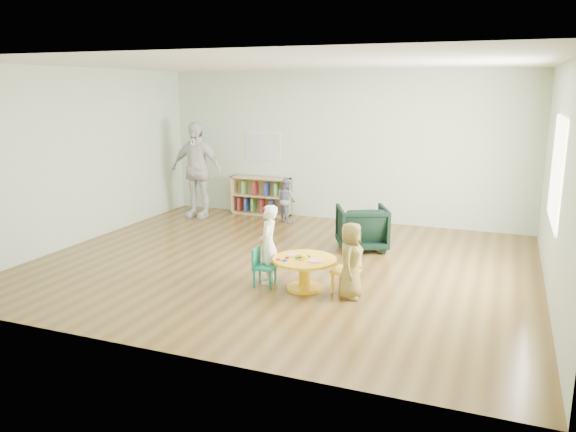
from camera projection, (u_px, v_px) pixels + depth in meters
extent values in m
plane|color=brown|center=(282.00, 263.00, 8.12)|extent=(7.00, 7.00, 0.00)
cube|color=silver|center=(281.00, 67.00, 7.50)|extent=(7.00, 6.00, 0.10)
cube|color=#B5C9AC|center=(342.00, 147.00, 10.52)|extent=(7.00, 0.10, 2.80)
cube|color=#B5C9AC|center=(158.00, 211.00, 5.08)|extent=(7.00, 0.10, 2.80)
cube|color=#B5C9AC|center=(81.00, 156.00, 9.05)|extent=(0.10, 6.00, 2.80)
cube|color=#B5C9AC|center=(559.00, 183.00, 6.56)|extent=(0.10, 6.00, 2.80)
cube|color=white|center=(556.00, 171.00, 6.81)|extent=(0.02, 1.60, 1.30)
cylinder|color=yellow|center=(304.00, 275.00, 7.06)|extent=(0.14, 0.14, 0.37)
cylinder|color=yellow|center=(304.00, 287.00, 7.09)|extent=(0.45, 0.45, 0.04)
cylinder|color=yellow|center=(305.00, 260.00, 7.01)|extent=(0.81, 0.81, 0.04)
cylinder|color=pink|center=(292.00, 255.00, 7.11)|extent=(0.15, 0.15, 0.02)
cylinder|color=pink|center=(315.00, 261.00, 6.88)|extent=(0.17, 0.17, 0.02)
cylinder|color=yellow|center=(303.00, 257.00, 6.99)|extent=(0.12, 0.12, 0.04)
cylinder|color=#136B24|center=(297.00, 258.00, 6.96)|extent=(0.05, 0.05, 0.02)
cylinder|color=#136B24|center=(309.00, 256.00, 7.03)|extent=(0.05, 0.05, 0.02)
cube|color=red|center=(278.00, 259.00, 6.94)|extent=(0.07, 0.07, 0.02)
cube|color=orange|center=(298.00, 256.00, 7.09)|extent=(0.06, 0.05, 0.02)
cube|color=#193BBB|center=(285.00, 260.00, 6.90)|extent=(0.06, 0.06, 0.02)
cube|color=#136B24|center=(298.00, 257.00, 7.02)|extent=(0.06, 0.06, 0.02)
cube|color=red|center=(287.00, 258.00, 7.01)|extent=(0.05, 0.05, 0.02)
cube|color=orange|center=(302.00, 260.00, 6.92)|extent=(0.06, 0.06, 0.02)
cube|color=#178164|center=(265.00, 267.00, 7.16)|extent=(0.29, 0.29, 0.04)
cube|color=#178164|center=(256.00, 256.00, 7.16)|extent=(0.05, 0.27, 0.23)
cylinder|color=#178164|center=(260.00, 274.00, 7.32)|extent=(0.03, 0.03, 0.23)
cylinder|color=#178164|center=(254.00, 279.00, 7.12)|extent=(0.03, 0.03, 0.23)
cylinder|color=#178164|center=(275.00, 275.00, 7.25)|extent=(0.03, 0.03, 0.23)
cylinder|color=#178164|center=(270.00, 281.00, 7.06)|extent=(0.03, 0.03, 0.23)
cube|color=yellow|center=(346.00, 271.00, 6.91)|extent=(0.34, 0.34, 0.04)
cube|color=yellow|center=(356.00, 261.00, 6.82)|extent=(0.07, 0.30, 0.26)
cylinder|color=yellow|center=(350.00, 287.00, 6.79)|extent=(0.04, 0.04, 0.26)
cylinder|color=yellow|center=(358.00, 281.00, 6.99)|extent=(0.04, 0.04, 0.26)
cylinder|color=yellow|center=(332.00, 284.00, 6.90)|extent=(0.04, 0.04, 0.26)
cylinder|color=yellow|center=(340.00, 278.00, 7.11)|extent=(0.04, 0.04, 0.26)
cube|color=tan|center=(234.00, 194.00, 11.38)|extent=(0.03, 0.30, 0.75)
cube|color=tan|center=(288.00, 198.00, 10.96)|extent=(0.03, 0.30, 0.75)
cube|color=tan|center=(261.00, 213.00, 11.25)|extent=(1.20, 0.30, 0.03)
cube|color=tan|center=(261.00, 178.00, 11.09)|extent=(1.20, 0.30, 0.03)
cube|color=tan|center=(261.00, 196.00, 11.17)|extent=(1.14, 0.28, 0.03)
cube|color=tan|center=(264.00, 195.00, 11.30)|extent=(1.20, 0.02, 0.75)
cube|color=#A42E2B|center=(240.00, 204.00, 11.35)|extent=(0.04, 0.18, 0.26)
cube|color=#2C459A|center=(247.00, 204.00, 11.30)|extent=(0.04, 0.18, 0.26)
cube|color=#5CA94E|center=(254.00, 205.00, 11.25)|extent=(0.04, 0.18, 0.26)
cube|color=#A42E2B|center=(263.00, 206.00, 11.18)|extent=(0.04, 0.18, 0.26)
cube|color=#2C459A|center=(272.00, 207.00, 11.11)|extent=(0.04, 0.18, 0.26)
cube|color=#5CA94E|center=(244.00, 187.00, 11.24)|extent=(0.04, 0.18, 0.26)
cube|color=#A42E2B|center=(256.00, 188.00, 11.15)|extent=(0.04, 0.18, 0.26)
cube|color=#2C459A|center=(267.00, 189.00, 11.06)|extent=(0.04, 0.18, 0.26)
cube|color=#5CA94E|center=(277.00, 190.00, 10.99)|extent=(0.04, 0.18, 0.26)
cube|color=white|center=(263.00, 146.00, 11.09)|extent=(0.74, 0.01, 0.54)
cube|color=#D9432D|center=(263.00, 146.00, 11.09)|extent=(0.70, 0.00, 0.50)
imported|color=black|center=(362.00, 228.00, 8.77)|extent=(0.99, 1.00, 0.69)
imported|color=white|center=(268.00, 244.00, 7.23)|extent=(0.32, 0.42, 1.03)
imported|color=yellow|center=(351.00, 260.00, 6.71)|extent=(0.31, 0.47, 0.93)
imported|color=#1A2442|center=(286.00, 200.00, 10.54)|extent=(0.51, 0.48, 0.84)
imported|color=silver|center=(196.00, 170.00, 10.85)|extent=(1.09, 0.46, 1.85)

